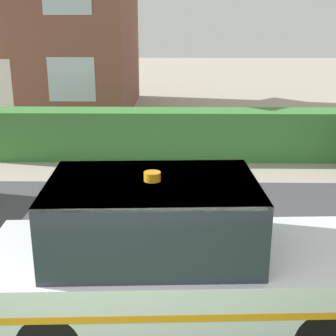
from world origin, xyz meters
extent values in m
cube|color=#424247|center=(0.00, 4.11, 0.01)|extent=(28.00, 5.97, 0.01)
cube|color=#3D7F38|center=(0.67, 8.93, 0.58)|extent=(9.16, 0.87, 1.16)
cylinder|color=black|center=(2.00, 1.85, 0.32)|extent=(0.62, 0.23, 0.61)
cylinder|color=black|center=(1.94, 3.24, 0.32)|extent=(0.62, 0.23, 0.61)
cylinder|color=black|center=(-0.66, 3.12, 0.32)|extent=(0.62, 0.23, 0.61)
cube|color=silver|center=(0.67, 2.49, 0.53)|extent=(4.27, 1.78, 0.71)
cube|color=#232833|center=(0.35, 2.47, 1.27)|extent=(2.18, 1.52, 0.76)
cube|color=silver|center=(0.35, 2.47, 1.63)|extent=(2.18, 1.52, 0.04)
cube|color=orange|center=(0.71, 1.69, 0.59)|extent=(3.99, 0.19, 0.07)
cube|color=orange|center=(0.64, 3.29, 0.59)|extent=(3.99, 0.19, 0.07)
cylinder|color=orange|center=(0.35, 2.47, 1.70)|extent=(0.17, 0.17, 0.09)
cube|color=brown|center=(-4.33, 15.27, 2.69)|extent=(6.63, 6.60, 5.37)
cube|color=silver|center=(-2.51, 11.96, 1.50)|extent=(1.40, 0.02, 1.30)
camera|label=1|loc=(0.58, -1.98, 3.20)|focal=50.00mm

